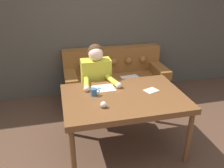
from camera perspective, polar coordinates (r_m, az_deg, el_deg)
The scene contains 10 objects.
ground_plane at distance 3.22m, azimuth 3.52°, elevation -16.02°, with size 16.00×16.00×0.00m, color #4C3323.
wall_back at distance 4.38m, azimuth -3.47°, elevation 14.14°, with size 8.00×0.06×2.60m.
dining_table at distance 2.91m, azimuth 2.84°, elevation -4.02°, with size 1.48×1.01×0.77m.
couch at distance 4.35m, azimuth 0.69°, elevation 0.58°, with size 1.81×0.79×0.90m.
person at distance 3.46m, azimuth -3.73°, elevation -0.30°, with size 0.50×0.62×1.25m.
pattern_paper_main at distance 3.06m, azimuth -2.13°, elevation -1.03°, with size 0.30×0.24×0.00m.
pattern_paper_offcut at distance 3.04m, azimuth 9.40°, elevation -1.52°, with size 0.20×0.18×0.00m.
scissors at distance 3.04m, azimuth -2.67°, elevation -1.21°, with size 0.18×0.15×0.01m.
mug at distance 2.87m, azimuth -4.37°, elevation -1.93°, with size 0.11×0.08×0.09m.
pin_cushion at distance 2.61m, azimuth -2.05°, elevation -5.04°, with size 0.07×0.07×0.07m.
Camera 1 is at (-0.75, -2.33, 2.10)m, focal length 38.00 mm.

